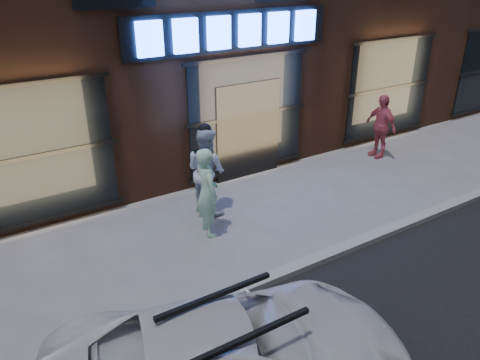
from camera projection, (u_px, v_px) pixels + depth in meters
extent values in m
plane|color=slate|center=(357.00, 246.00, 9.09)|extent=(90.00, 90.00, 0.00)
cube|color=gray|center=(357.00, 243.00, 9.07)|extent=(60.00, 0.25, 0.12)
cube|color=black|center=(233.00, 31.00, 10.39)|extent=(5.20, 0.06, 0.90)
cube|color=black|center=(248.00, 131.00, 11.58)|extent=(1.80, 0.10, 2.40)
cube|color=#FFBF72|center=(30.00, 156.00, 9.06)|extent=(3.00, 0.04, 2.60)
cube|color=black|center=(31.00, 156.00, 9.02)|extent=(3.20, 0.06, 2.80)
cube|color=#FFBF72|center=(247.00, 115.00, 11.46)|extent=(3.00, 0.04, 2.60)
cube|color=black|center=(248.00, 115.00, 11.43)|extent=(3.20, 0.06, 2.80)
cube|color=#FFBF72|center=(388.00, 88.00, 13.86)|extent=(3.00, 0.04, 2.60)
cube|color=black|center=(389.00, 88.00, 13.83)|extent=(3.20, 0.06, 2.80)
cube|color=#2659FF|center=(150.00, 39.00, 9.37)|extent=(0.55, 0.12, 0.70)
cube|color=#2659FF|center=(186.00, 36.00, 9.76)|extent=(0.55, 0.12, 0.70)
cube|color=#2659FF|center=(219.00, 33.00, 10.14)|extent=(0.55, 0.12, 0.70)
cube|color=#2659FF|center=(250.00, 30.00, 10.53)|extent=(0.55, 0.12, 0.70)
cube|color=#2659FF|center=(278.00, 28.00, 10.91)|extent=(0.55, 0.12, 0.70)
cube|color=#2659FF|center=(305.00, 25.00, 11.29)|extent=(0.55, 0.12, 0.70)
imported|color=#B2EAC1|center=(207.00, 192.00, 9.14)|extent=(0.50, 0.71, 1.84)
imported|color=white|center=(206.00, 170.00, 10.01)|extent=(0.95, 1.09, 1.92)
imported|color=#D15661|center=(380.00, 126.00, 12.87)|extent=(0.47, 1.06, 1.77)
imported|color=silver|center=(232.00, 358.00, 5.71)|extent=(4.94, 3.28, 1.26)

